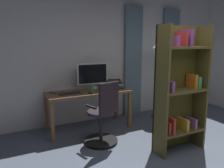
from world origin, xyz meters
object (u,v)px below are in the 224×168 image
(office_chair, at_px, (103,116))
(bookshelf, at_px, (179,89))
(floor_lamp, at_px, (160,53))
(desk, at_px, (88,96))
(computer_monitor, at_px, (93,74))
(laptop, at_px, (115,85))
(mug_tea, at_px, (91,89))
(cell_phone_by_monitor, at_px, (90,93))
(computer_keyboard, at_px, (70,93))
(cell_phone_face_up, at_px, (53,93))

(office_chair, height_order, bookshelf, bookshelf)
(bookshelf, height_order, floor_lamp, bookshelf)
(desk, bearing_deg, computer_monitor, -130.71)
(desk, xyz_separation_m, laptop, (-0.59, -0.05, 0.14))
(mug_tea, bearing_deg, cell_phone_by_monitor, 63.73)
(computer_keyboard, height_order, cell_phone_face_up, computer_keyboard)
(cell_phone_face_up, bearing_deg, mug_tea, 136.04)
(cell_phone_by_monitor, bearing_deg, computer_monitor, -102.38)
(cell_phone_face_up, xyz_separation_m, cell_phone_by_monitor, (-0.61, 0.33, 0.00))
(desk, bearing_deg, computer_keyboard, 8.24)
(desk, xyz_separation_m, mug_tea, (-0.06, 0.02, 0.14))
(office_chair, height_order, computer_monitor, computer_monitor)
(laptop, height_order, mug_tea, laptop)
(computer_monitor, relative_size, computer_keyboard, 1.67)
(computer_monitor, relative_size, floor_lamp, 0.37)
(office_chair, bearing_deg, cell_phone_face_up, 108.95)
(computer_keyboard, bearing_deg, cell_phone_face_up, -33.56)
(office_chair, distance_m, computer_keyboard, 0.82)
(office_chair, distance_m, cell_phone_by_monitor, 0.59)
(mug_tea, bearing_deg, computer_monitor, -118.03)
(computer_monitor, bearing_deg, computer_keyboard, 25.33)
(computer_monitor, bearing_deg, cell_phone_face_up, 5.61)
(cell_phone_by_monitor, bearing_deg, mug_tea, -101.41)
(cell_phone_face_up, relative_size, mug_tea, 1.14)
(office_chair, height_order, floor_lamp, floor_lamp)
(computer_keyboard, relative_size, cell_phone_by_monitor, 2.65)
(laptop, relative_size, mug_tea, 3.04)
(computer_keyboard, xyz_separation_m, cell_phone_face_up, (0.27, -0.18, -0.01))
(cell_phone_by_monitor, bearing_deg, floor_lamp, -161.09)
(mug_tea, relative_size, floor_lamp, 0.07)
(cell_phone_by_monitor, xyz_separation_m, mug_tea, (-0.09, -0.19, 0.04))
(floor_lamp, bearing_deg, cell_phone_face_up, -5.44)
(computer_monitor, height_order, mug_tea, computer_monitor)
(computer_keyboard, relative_size, floor_lamp, 0.22)
(desk, height_order, computer_keyboard, computer_keyboard)
(laptop, bearing_deg, mug_tea, 20.96)
(floor_lamp, bearing_deg, computer_keyboard, -1.00)
(laptop, bearing_deg, cell_phone_by_monitor, 35.74)
(computer_keyboard, bearing_deg, bookshelf, 134.76)
(bookshelf, bearing_deg, cell_phone_by_monitor, -50.23)
(laptop, relative_size, cell_phone_by_monitor, 2.67)
(office_chair, xyz_separation_m, laptop, (-0.61, -0.79, 0.31))
(office_chair, xyz_separation_m, mug_tea, (-0.07, -0.72, 0.30))
(cell_phone_by_monitor, distance_m, mug_tea, 0.21)
(office_chair, bearing_deg, cell_phone_by_monitor, 74.89)
(computer_monitor, height_order, laptop, computer_monitor)
(desk, bearing_deg, office_chair, 88.68)
(office_chair, relative_size, cell_phone_by_monitor, 7.28)
(mug_tea, xyz_separation_m, floor_lamp, (-1.54, 0.07, 0.64))
(cell_phone_face_up, relative_size, cell_phone_by_monitor, 1.00)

